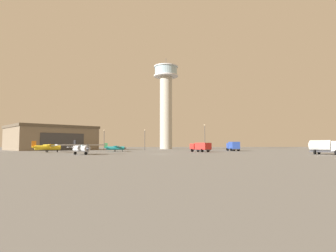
% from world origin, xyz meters
% --- Properties ---
extents(ground_plane, '(400.00, 400.00, 0.00)m').
position_xyz_m(ground_plane, '(0.00, 0.00, 0.00)').
color(ground_plane, slate).
extents(control_tower, '(11.74, 11.74, 44.16)m').
position_xyz_m(control_tower, '(7.05, 72.90, 24.33)').
color(control_tower, '#B2AD9E').
rests_on(control_tower, ground_plane).
extents(hangar, '(37.86, 36.70, 9.32)m').
position_xyz_m(hangar, '(-39.85, 52.43, 4.68)').
color(hangar, '#7A6B56').
rests_on(hangar, ground_plane).
extents(airplane_silver, '(9.49, 7.97, 3.09)m').
position_xyz_m(airplane_silver, '(-16.96, -2.02, 1.44)').
color(airplane_silver, '#B7BABF').
rests_on(airplane_silver, ground_plane).
extents(airplane_yellow, '(7.95, 9.93, 3.08)m').
position_xyz_m(airplane_yellow, '(-29.92, 17.31, 1.44)').
color(airplane_yellow, gold).
rests_on(airplane_yellow, ground_plane).
extents(airplane_teal, '(6.71, 8.53, 2.52)m').
position_xyz_m(airplane_teal, '(-12.34, 24.42, 1.18)').
color(airplane_teal, teal).
rests_on(airplane_teal, ground_plane).
extents(truck_box_blue, '(3.25, 6.59, 2.99)m').
position_xyz_m(truck_box_blue, '(25.58, 28.59, 1.67)').
color(truck_box_blue, '#38383D').
rests_on(truck_box_blue, ground_plane).
extents(truck_box_red, '(5.47, 6.58, 2.59)m').
position_xyz_m(truck_box_red, '(12.21, 16.32, 1.50)').
color(truck_box_red, '#38383D').
rests_on(truck_box_red, ground_plane).
extents(truck_fuel_tanker_white, '(5.60, 6.41, 3.04)m').
position_xyz_m(truck_fuel_tanker_white, '(34.21, -6.19, 1.71)').
color(truck_fuel_tanker_white, '#38383D').
rests_on(truck_fuel_tanker_white, ground_plane).
extents(light_post_west, '(0.44, 0.44, 9.82)m').
position_xyz_m(light_post_west, '(19.61, 44.26, 5.77)').
color(light_post_west, '#38383D').
rests_on(light_post_west, ground_plane).
extents(light_post_east, '(0.44, 0.44, 7.88)m').
position_xyz_m(light_post_east, '(-3.29, 45.97, 4.75)').
color(light_post_east, '#38383D').
rests_on(light_post_east, ground_plane).
extents(light_post_centre, '(0.44, 0.44, 7.90)m').
position_xyz_m(light_post_centre, '(-19.04, 49.55, 4.76)').
color(light_post_centre, '#38383D').
rests_on(light_post_centre, ground_plane).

